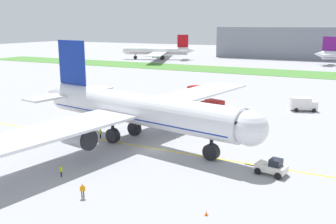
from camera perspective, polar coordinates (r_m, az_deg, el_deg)
ground_plane at (r=60.21m, az=-2.49°, el=-5.82°), size 600.00×600.00×0.00m
apron_taxi_line at (r=61.12m, az=-1.99°, el=-5.52°), size 280.00×0.36×0.01m
grass_median_strip at (r=163.13m, az=16.63°, el=5.67°), size 320.00×24.00×0.10m
airliner_foreground at (r=63.63m, az=-5.16°, el=0.45°), size 46.74×73.97×16.60m
pushback_tug at (r=52.50m, az=15.36°, el=-8.00°), size 5.87×3.15×2.24m
ground_crew_wingwalker_port at (r=51.79m, az=-15.79°, el=-8.37°), size 0.39×0.53×1.62m
ground_crew_marshaller_front at (r=45.23m, az=-12.73°, el=-11.29°), size 0.52×0.48×1.73m
ground_crew_wingwalker_starboard at (r=67.15m, az=-10.15°, el=-3.06°), size 0.33×0.61×1.75m
traffic_cone_near_nose at (r=41.06m, az=5.78°, el=-14.86°), size 0.36×0.36×0.58m
service_truck_baggage_loader at (r=107.91m, az=4.24°, el=3.39°), size 5.06×3.36×2.57m
service_truck_fuel_bowser at (r=92.31m, az=19.68°, el=1.16°), size 6.24×4.11×3.10m
service_truck_catering_van at (r=87.34m, az=6.74°, el=1.07°), size 5.85×3.96×2.68m
parked_airliner_far_left at (r=217.41m, az=-1.39°, el=9.15°), size 39.56×63.78×13.87m
terminal_building at (r=232.50m, az=21.99°, el=9.54°), size 116.35×20.00×18.00m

